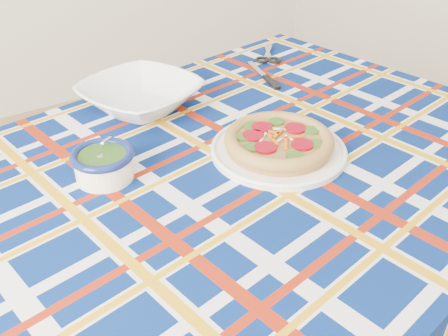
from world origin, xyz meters
TOP-DOWN VIEW (x-y plane):
  - dining_table at (-0.14, -0.08)m, footprint 1.69×1.20m
  - tablecloth at (-0.14, -0.08)m, footprint 1.73×1.23m
  - main_focaccia_plate at (0.05, -0.09)m, footprint 0.33×0.33m
  - pesto_bowl at (-0.30, 0.03)m, footprint 0.16×0.16m
  - serving_bowl at (-0.10, 0.28)m, footprint 0.35×0.35m
  - table_knife at (0.30, 0.30)m, footprint 0.08×0.22m
  - kitchen_scissors at (0.41, 0.39)m, footprint 0.18×0.19m

SIDE VIEW (x-z plane):
  - dining_table at x=-0.14m, z-range 0.30..1.03m
  - tablecloth at x=-0.14m, z-range 0.64..0.74m
  - table_knife at x=0.30m, z-range 0.74..0.75m
  - kitchen_scissors at x=0.41m, z-range 0.74..0.76m
  - main_focaccia_plate at x=0.05m, z-range 0.74..0.80m
  - serving_bowl at x=-0.10m, z-range 0.74..0.81m
  - pesto_bowl at x=-0.30m, z-range 0.74..0.82m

